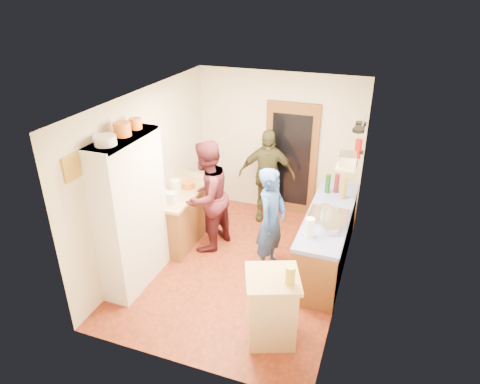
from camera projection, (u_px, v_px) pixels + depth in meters
The scene contains 44 objects.
floor at pixel (241, 266), 6.60m from camera, with size 3.00×4.00×0.02m, color maroon.
ceiling at pixel (241, 98), 5.44m from camera, with size 3.00×4.00×0.02m, color silver.
wall_back at pixel (279, 144), 7.71m from camera, with size 3.00×0.02×2.60m, color beige.
wall_front at pixel (173, 272), 4.33m from camera, with size 3.00×0.02×2.60m, color beige.
wall_left at pixel (147, 175), 6.48m from camera, with size 0.02×4.00×2.60m, color beige.
wall_right at pixel (350, 208), 5.56m from camera, with size 0.02×4.00×2.60m, color beige.
door_frame at pixel (291, 160), 7.71m from camera, with size 0.95×0.06×2.10m, color brown.
door_glass at pixel (290, 160), 7.68m from camera, with size 0.70×0.02×1.70m, color black.
hutch_body at pixel (131, 213), 5.83m from camera, with size 0.40×1.20×2.20m, color silver.
hutch_top_shelf at pixel (122, 138), 5.35m from camera, with size 0.40×1.14×0.04m, color silver.
plate_stack at pixel (105, 140), 5.05m from camera, with size 0.27×0.27×0.11m, color white.
orange_pot_a at pixel (122, 129), 5.33m from camera, with size 0.22×0.22×0.17m, color orange.
orange_pot_b at pixel (135, 123), 5.59m from camera, with size 0.16×0.16×0.14m, color orange.
left_counter_base at pixel (183, 215), 7.16m from camera, with size 0.60×1.40×0.85m, color brown.
left_counter_top at pixel (181, 191), 6.96m from camera, with size 0.64×1.44×0.05m, color #D7B080.
toaster at pixel (170, 198), 6.51m from camera, with size 0.23×0.15×0.17m, color white.
kettle at pixel (176, 186), 6.86m from camera, with size 0.17×0.17×0.19m, color white.
orange_bowl at pixel (188, 185), 7.00m from camera, with size 0.21×0.21×0.10m, color orange.
chopping_board at pixel (196, 176), 7.40m from camera, with size 0.30×0.22×0.03m, color #D7B080.
right_counter_base at pixel (326, 241), 6.46m from camera, with size 0.60×2.20×0.84m, color brown.
right_counter_top at pixel (329, 215), 6.26m from camera, with size 0.62×2.22×0.06m, color #0D22B1.
hob at pixel (328, 217), 6.12m from camera, with size 0.55×0.58×0.04m, color silver.
pot_on_hob at pixel (326, 209), 6.15m from camera, with size 0.18×0.18×0.11m, color silver.
bottle_a at pixel (328, 184), 6.79m from camera, with size 0.08×0.08×0.31m, color #143F14.
bottle_b at pixel (337, 183), 6.80m from camera, with size 0.08×0.08×0.31m, color #591419.
bottle_c at pixel (343, 188), 6.60m from camera, with size 0.09×0.09×0.35m, color olive.
paper_towel at pixel (310, 227), 5.63m from camera, with size 0.12×0.12×0.27m, color white.
mixing_bowl at pixel (331, 229), 5.76m from camera, with size 0.25×0.25×0.10m, color silver.
island_base at pixel (271, 309), 5.10m from camera, with size 0.55×0.55×0.86m, color #D7B080.
island_top at pixel (273, 278), 4.90m from camera, with size 0.62×0.62×0.05m, color #D7B080.
cutting_board at pixel (268, 275), 4.94m from camera, with size 0.35×0.28×0.02m, color white.
oil_jar at pixel (290, 275), 4.74m from camera, with size 0.11×0.11×0.22m, color #AD9E2D.
pan_rail at pixel (365, 119), 6.52m from camera, with size 0.02×0.02×0.65m, color silver.
pan_hang_a at pixel (358, 130), 6.45m from camera, with size 0.18×0.18×0.05m, color black.
pan_hang_b at pixel (360, 128), 6.63m from camera, with size 0.16×0.16×0.05m, color black.
pan_hang_c at pixel (361, 124), 6.79m from camera, with size 0.17×0.17×0.05m, color black.
wall_shelf at pixel (347, 165), 5.80m from camera, with size 0.26×0.42×0.03m, color #D7B080.
radio at pixel (348, 159), 5.76m from camera, with size 0.22×0.30×0.15m, color silver.
ext_bracket at pixel (361, 152), 6.93m from camera, with size 0.06×0.10×0.04m, color black.
fire_extinguisher at pixel (358, 149), 6.93m from camera, with size 0.11×0.11×0.32m, color red.
picture_frame at pixel (71, 168), 4.84m from camera, with size 0.03×0.25×0.30m, color gold.
person_hob at pixel (272, 222), 6.17m from camera, with size 0.60×0.39×1.64m, color #264692.
person_left at pixel (210, 196), 6.71m from camera, with size 0.89×0.69×1.82m, color #451720.
person_back at pixel (267, 176), 7.57m from camera, with size 1.00×0.42×1.70m, color #37371F.
Camera 1 is at (1.84, -5.08, 3.95)m, focal length 32.00 mm.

